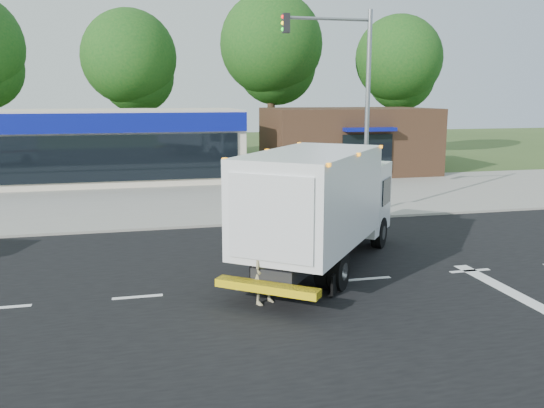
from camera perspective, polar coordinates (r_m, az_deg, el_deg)
The scene contains 11 objects.
ground at distance 15.62m, azimuth 9.59°, elevation -7.37°, with size 120.00×120.00×0.00m, color #385123.
road_asphalt at distance 15.62m, azimuth 9.59°, elevation -7.35°, with size 60.00×14.00×0.02m, color black.
sidewalk at distance 23.11m, azimuth 1.66°, elevation -1.11°, with size 60.00×2.40×0.12m, color gray.
parking_apron at distance 28.66m, azimuth -1.37°, elevation 1.12°, with size 60.00×9.00×0.02m, color gray.
lane_markings at distance 15.06m, azimuth 16.41°, elevation -8.30°, with size 55.20×7.00×0.01m.
ems_box_truck at distance 15.96m, azimuth 4.88°, elevation 0.39°, with size 6.52×7.51×3.39m.
emergency_worker at distance 13.41m, azimuth -0.68°, elevation -5.94°, with size 0.81×0.73×1.98m.
retail_strip_mall at distance 33.81m, azimuth -18.75°, elevation 5.46°, with size 18.00×6.20×4.00m.
brown_storefront at distance 36.11m, azimuth 7.57°, elevation 6.22°, with size 10.00×6.70×4.00m.
traffic_signal_pole at distance 22.78m, azimuth 7.96°, elevation 10.94°, with size 3.51×0.25×8.00m.
background_trees at distance 42.17m, azimuth -6.76°, elevation 14.21°, with size 36.77×7.39×12.10m.
Camera 1 is at (-5.92, -13.62, 4.83)m, focal length 38.00 mm.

